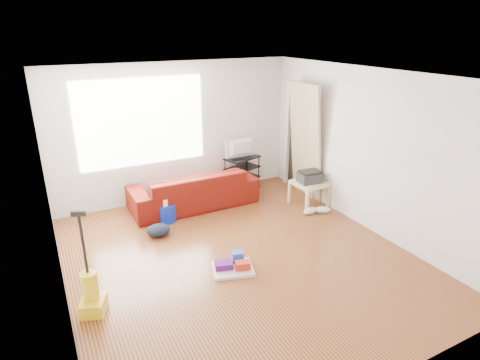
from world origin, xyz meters
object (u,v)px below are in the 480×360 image
side_table (309,186)px  cleaning_tray (233,266)px  backpack (159,236)px  vacuum (91,294)px  tv_stand (242,173)px  bucket (168,221)px  sofa (194,205)px

side_table → cleaning_tray: (-2.16, -1.24, -0.32)m
backpack → vacuum: vacuum is taller
tv_stand → bucket: 1.91m
side_table → cleaning_tray: bearing=-150.1°
cleaning_tray → bucket: bearing=100.5°
cleaning_tray → vacuum: bearing=-179.9°
bucket → vacuum: 2.33m
cleaning_tray → side_table: bearing=29.9°
bucket → cleaning_tray: size_ratio=0.47×
backpack → sofa: bearing=49.8°
sofa → vacuum: (-2.09, -2.18, 0.23)m
side_table → backpack: size_ratio=1.61×
tv_stand → cleaning_tray: size_ratio=1.20×
sofa → vacuum: bearing=46.3°
sofa → bucket: bearing=31.3°
sofa → bucket: size_ratio=7.55×
tv_stand → backpack: bearing=-169.8°
sofa → bucket: sofa is taller
tv_stand → backpack: tv_stand is taller
bucket → vacuum: size_ratio=0.24×
sofa → side_table: bearing=153.3°
side_table → bucket: (-2.49, 0.56, -0.37)m
cleaning_tray → backpack: 1.50m
side_table → cleaning_tray: size_ratio=0.92×
sofa → bucket: 0.73m
side_table → vacuum: vacuum is taller
vacuum → tv_stand: bearing=59.0°
cleaning_tray → vacuum: 1.80m
side_table → vacuum: bearing=-162.5°
backpack → cleaning_tray: bearing=-57.9°
sofa → side_table: side_table is taller
side_table → backpack: (-2.77, 0.12, -0.37)m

